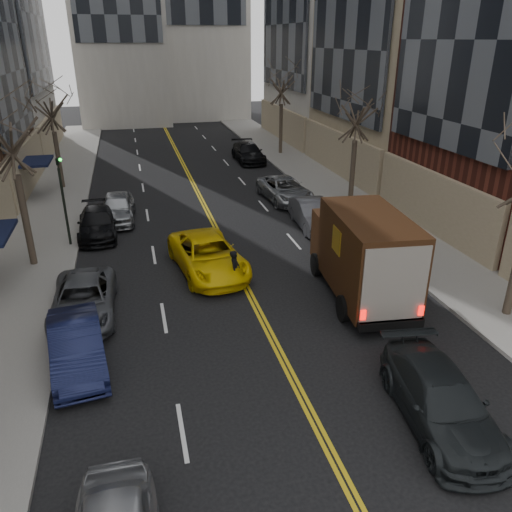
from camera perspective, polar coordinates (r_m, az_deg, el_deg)
The scene contains 18 objects.
sidewalk_left at distance 31.13m, azimuth -22.57°, elevation 4.26°, with size 4.00×66.00×0.15m, color slate.
sidewalk_right at distance 33.42m, azimuth 9.61°, elevation 7.01°, with size 4.00×66.00×0.15m, color slate.
tree_lf_mid at distance 22.95m, azimuth -26.72°, elevation 14.08°, with size 3.20×3.20×8.91m.
tree_lf_far at distance 35.76m, azimuth -22.62°, elevation 16.43°, with size 3.20×3.20×8.12m.
tree_rt_mid at distance 30.35m, azimuth 11.59°, elevation 16.97°, with size 3.20×3.20×8.32m.
tree_rt_far at distance 44.29m, azimuth 2.98°, elevation 20.10°, with size 3.20×3.20×9.11m.
traffic_signal at distance 25.38m, azimuth -21.26°, elevation 6.87°, with size 0.29×0.26×4.70m.
ups_truck at distance 19.67m, azimuth 12.05°, elevation 0.17°, with size 3.16×6.72×3.57m.
observer_sedan at distance 14.50m, azimuth 20.36°, elevation -15.16°, with size 2.66×5.19×1.44m.
taxi at distance 21.82m, azimuth -5.50°, elevation 0.07°, with size 2.56×5.55×1.54m, color yellow.
pedestrian at distance 20.29m, azimuth -2.42°, elevation -1.56°, with size 0.60×0.40×1.65m, color black.
parked_lf_b at distance 16.62m, azimuth -19.81°, elevation -9.64°, with size 1.54×4.41×1.45m, color #111637.
parked_lf_c at distance 19.38m, azimuth -19.12°, elevation -4.75°, with size 2.22×4.82×1.34m, color #4D4F55.
parked_lf_d at distance 27.15m, azimuth -17.67°, elevation 3.62°, with size 1.90×4.67×1.35m, color black.
parked_lf_e at distance 29.04m, azimuth -15.54°, elevation 5.36°, with size 1.82×4.52×1.54m, color #95989C.
parked_rt_a at distance 27.12m, azimuth 6.48°, elevation 4.77°, with size 1.59×4.56×1.50m, color #494B51.
parked_rt_b at distance 31.69m, azimuth 3.31°, elevation 7.60°, with size 2.39×5.19×1.44m, color #979A9D.
parked_rt_c at distance 42.21m, azimuth -0.89°, elevation 11.74°, with size 2.11×5.20×1.51m, color black.
Camera 1 is at (-4.10, -2.28, 9.46)m, focal length 35.00 mm.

